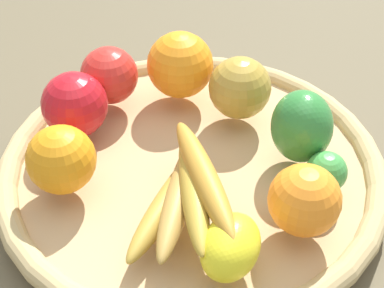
# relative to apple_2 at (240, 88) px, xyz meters

# --- Properties ---
(ground_plane) EXTENTS (2.40, 2.40, 0.00)m
(ground_plane) POSITION_rel_apple_2_xyz_m (0.09, 0.04, -0.08)
(ground_plane) COLOR brown
(ground_plane) RESTS_ON ground
(basket) EXTENTS (0.45, 0.45, 0.04)m
(basket) POSITION_rel_apple_2_xyz_m (0.09, 0.04, -0.06)
(basket) COLOR tan
(basket) RESTS_ON ground_plane
(apple_2) EXTENTS (0.11, 0.11, 0.08)m
(apple_2) POSITION_rel_apple_2_xyz_m (0.00, 0.00, 0.00)
(apple_2) COLOR #AC8931
(apple_2) RESTS_ON basket
(orange_0) EXTENTS (0.11, 0.11, 0.08)m
(orange_0) POSITION_rel_apple_2_xyz_m (0.04, -0.08, 0.00)
(orange_0) COLOR orange
(orange_0) RESTS_ON basket
(orange_1) EXTENTS (0.09, 0.09, 0.07)m
(orange_1) POSITION_rel_apple_2_xyz_m (0.06, 0.18, -0.00)
(orange_1) COLOR orange
(orange_1) RESTS_ON basket
(banana_bunch) EXTENTS (0.16, 0.17, 0.06)m
(banana_bunch) POSITION_rel_apple_2_xyz_m (0.14, 0.10, -0.01)
(banana_bunch) COLOR #B48D32
(banana_bunch) RESTS_ON basket
(orange_2) EXTENTS (0.10, 0.10, 0.07)m
(orange_2) POSITION_rel_apple_2_xyz_m (0.23, -0.00, -0.00)
(orange_2) COLOR orange
(orange_2) RESTS_ON basket
(apple_1) EXTENTS (0.10, 0.10, 0.08)m
(apple_1) POSITION_rel_apple_2_xyz_m (0.18, -0.08, 0.00)
(apple_1) COLOR red
(apple_1) RESTS_ON basket
(bell_pepper) EXTENTS (0.09, 0.09, 0.08)m
(bell_pepper) POSITION_rel_apple_2_xyz_m (-0.01, 0.10, 0.00)
(bell_pepper) COLOR #2F7C34
(bell_pepper) RESTS_ON basket
(lemon_0) EXTENTS (0.09, 0.08, 0.05)m
(lemon_0) POSITION_rel_apple_2_xyz_m (0.15, 0.18, -0.01)
(lemon_0) COLOR yellow
(lemon_0) RESTS_ON basket
(apple_0) EXTENTS (0.10, 0.10, 0.07)m
(apple_0) POSITION_rel_apple_2_xyz_m (0.12, -0.11, -0.00)
(apple_0) COLOR red
(apple_0) RESTS_ON basket
(lime_0) EXTENTS (0.05, 0.05, 0.04)m
(lime_0) POSITION_rel_apple_2_xyz_m (0.00, 0.15, -0.02)
(lime_0) COLOR green
(lime_0) RESTS_ON basket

